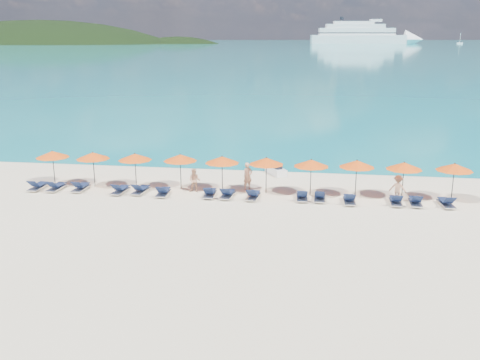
# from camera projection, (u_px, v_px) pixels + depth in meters

# --- Properties ---
(ground) EXTENTS (1400.00, 1400.00, 0.00)m
(ground) POSITION_uv_depth(u_px,v_px,m) (232.00, 216.00, 28.54)
(ground) COLOR beige
(sea) EXTENTS (1600.00, 1300.00, 0.01)m
(sea) POSITION_uv_depth(u_px,v_px,m) (316.00, 43.00, 658.77)
(sea) COLOR #1FA9B2
(sea) RESTS_ON ground
(headland_main) EXTENTS (374.00, 242.00, 126.50)m
(headland_main) POSITION_uv_depth(u_px,v_px,m) (43.00, 79.00, 595.73)
(headland_main) COLOR black
(headland_main) RESTS_ON ground
(headland_small) EXTENTS (162.00, 126.00, 85.50)m
(headland_small) POSITION_uv_depth(u_px,v_px,m) (178.00, 76.00, 593.26)
(headland_small) COLOR black
(headland_small) RESTS_ON ground
(cruise_ship) EXTENTS (121.85, 33.34, 33.53)m
(cruise_ship) POSITION_uv_depth(u_px,v_px,m) (368.00, 35.00, 574.55)
(cruise_ship) COLOR white
(cruise_ship) RESTS_ON ground
(sailboat_far) EXTENTS (6.07, 2.02, 11.13)m
(sailboat_far) POSITION_uv_depth(u_px,v_px,m) (460.00, 43.00, 569.36)
(sailboat_far) COLOR white
(sailboat_far) RESTS_ON ground
(jetski) EXTENTS (1.69, 2.18, 0.74)m
(jetski) POSITION_uv_depth(u_px,v_px,m) (276.00, 170.00, 36.96)
(jetski) COLOR white
(jetski) RESTS_ON ground
(beachgoer_a) EXTENTS (0.75, 0.72, 1.73)m
(beachgoer_a) POSITION_uv_depth(u_px,v_px,m) (248.00, 176.00, 33.23)
(beachgoer_a) COLOR tan
(beachgoer_a) RESTS_ON ground
(beachgoer_b) EXTENTS (0.72, 0.42, 1.48)m
(beachgoer_b) POSITION_uv_depth(u_px,v_px,m) (195.00, 181.00, 32.71)
(beachgoer_b) COLOR tan
(beachgoer_b) RESTS_ON ground
(beachgoer_c) EXTENTS (1.09, 0.73, 1.55)m
(beachgoer_c) POSITION_uv_depth(u_px,v_px,m) (398.00, 188.00, 30.98)
(beachgoer_c) COLOR tan
(beachgoer_c) RESTS_ON ground
(umbrella_0) EXTENTS (2.10, 2.10, 2.28)m
(umbrella_0) POSITION_uv_depth(u_px,v_px,m) (52.00, 154.00, 34.01)
(umbrella_0) COLOR black
(umbrella_0) RESTS_ON ground
(umbrella_1) EXTENTS (2.10, 2.10, 2.28)m
(umbrella_1) POSITION_uv_depth(u_px,v_px,m) (93.00, 156.00, 33.61)
(umbrella_1) COLOR black
(umbrella_1) RESTS_ON ground
(umbrella_2) EXTENTS (2.10, 2.10, 2.28)m
(umbrella_2) POSITION_uv_depth(u_px,v_px,m) (135.00, 157.00, 33.27)
(umbrella_2) COLOR black
(umbrella_2) RESTS_ON ground
(umbrella_3) EXTENTS (2.10, 2.10, 2.28)m
(umbrella_3) POSITION_uv_depth(u_px,v_px,m) (180.00, 158.00, 33.05)
(umbrella_3) COLOR black
(umbrella_3) RESTS_ON ground
(umbrella_4) EXTENTS (2.10, 2.10, 2.28)m
(umbrella_4) POSITION_uv_depth(u_px,v_px,m) (222.00, 160.00, 32.52)
(umbrella_4) COLOR black
(umbrella_4) RESTS_ON ground
(umbrella_5) EXTENTS (2.10, 2.10, 2.28)m
(umbrella_5) POSITION_uv_depth(u_px,v_px,m) (266.00, 161.00, 32.19)
(umbrella_5) COLOR black
(umbrella_5) RESTS_ON ground
(umbrella_6) EXTENTS (2.10, 2.10, 2.28)m
(umbrella_6) POSITION_uv_depth(u_px,v_px,m) (311.00, 163.00, 31.69)
(umbrella_6) COLOR black
(umbrella_6) RESTS_ON ground
(umbrella_7) EXTENTS (2.10, 2.10, 2.28)m
(umbrella_7) POSITION_uv_depth(u_px,v_px,m) (357.00, 164.00, 31.50)
(umbrella_7) COLOR black
(umbrella_7) RESTS_ON ground
(umbrella_8) EXTENTS (2.10, 2.10, 2.28)m
(umbrella_8) POSITION_uv_depth(u_px,v_px,m) (404.00, 166.00, 31.00)
(umbrella_8) COLOR black
(umbrella_8) RESTS_ON ground
(umbrella_9) EXTENTS (2.10, 2.10, 2.28)m
(umbrella_9) POSITION_uv_depth(u_px,v_px,m) (455.00, 167.00, 30.71)
(umbrella_9) COLOR black
(umbrella_9) RESTS_ON ground
(lounger_0) EXTENTS (0.63, 1.70, 0.66)m
(lounger_0) POSITION_uv_depth(u_px,v_px,m) (38.00, 186.00, 33.39)
(lounger_0) COLOR silver
(lounger_0) RESTS_ON ground
(lounger_1) EXTENTS (0.69, 1.72, 0.66)m
(lounger_1) POSITION_uv_depth(u_px,v_px,m) (56.00, 187.00, 33.24)
(lounger_1) COLOR silver
(lounger_1) RESTS_ON ground
(lounger_2) EXTENTS (0.62, 1.70, 0.66)m
(lounger_2) POSITION_uv_depth(u_px,v_px,m) (81.00, 187.00, 33.17)
(lounger_2) COLOR silver
(lounger_2) RESTS_ON ground
(lounger_3) EXTENTS (0.76, 1.75, 0.66)m
(lounger_3) POSITION_uv_depth(u_px,v_px,m) (120.00, 190.00, 32.62)
(lounger_3) COLOR silver
(lounger_3) RESTS_ON ground
(lounger_4) EXTENTS (0.79, 1.75, 0.66)m
(lounger_4) POSITION_uv_depth(u_px,v_px,m) (141.00, 190.00, 32.61)
(lounger_4) COLOR silver
(lounger_4) RESTS_ON ground
(lounger_5) EXTENTS (0.70, 1.73, 0.66)m
(lounger_5) POSITION_uv_depth(u_px,v_px,m) (163.00, 192.00, 32.16)
(lounger_5) COLOR silver
(lounger_5) RESTS_ON ground
(lounger_6) EXTENTS (0.69, 1.72, 0.66)m
(lounger_6) POSITION_uv_depth(u_px,v_px,m) (210.00, 193.00, 31.93)
(lounger_6) COLOR silver
(lounger_6) RESTS_ON ground
(lounger_7) EXTENTS (0.77, 1.75, 0.66)m
(lounger_7) POSITION_uv_depth(u_px,v_px,m) (227.00, 194.00, 31.75)
(lounger_7) COLOR silver
(lounger_7) RESTS_ON ground
(lounger_8) EXTENTS (0.77, 1.75, 0.66)m
(lounger_8) POSITION_uv_depth(u_px,v_px,m) (253.00, 195.00, 31.48)
(lounger_8) COLOR silver
(lounger_8) RESTS_ON ground
(lounger_9) EXTENTS (0.72, 1.73, 0.66)m
(lounger_9) POSITION_uv_depth(u_px,v_px,m) (302.00, 196.00, 31.30)
(lounger_9) COLOR silver
(lounger_9) RESTS_ON ground
(lounger_10) EXTENTS (0.67, 1.72, 0.66)m
(lounger_10) POSITION_uv_depth(u_px,v_px,m) (320.00, 197.00, 31.18)
(lounger_10) COLOR silver
(lounger_10) RESTS_ON ground
(lounger_11) EXTENTS (0.68, 1.72, 0.66)m
(lounger_11) POSITION_uv_depth(u_px,v_px,m) (349.00, 199.00, 30.68)
(lounger_11) COLOR silver
(lounger_11) RESTS_ON ground
(lounger_12) EXTENTS (0.65, 1.71, 0.66)m
(lounger_12) POSITION_uv_depth(u_px,v_px,m) (396.00, 201.00, 30.45)
(lounger_12) COLOR silver
(lounger_12) RESTS_ON ground
(lounger_13) EXTENTS (0.67, 1.72, 0.66)m
(lounger_13) POSITION_uv_depth(u_px,v_px,m) (415.00, 201.00, 30.32)
(lounger_13) COLOR silver
(lounger_13) RESTS_ON ground
(lounger_14) EXTENTS (0.78, 1.75, 0.66)m
(lounger_14) POSITION_uv_depth(u_px,v_px,m) (446.00, 202.00, 30.11)
(lounger_14) COLOR silver
(lounger_14) RESTS_ON ground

